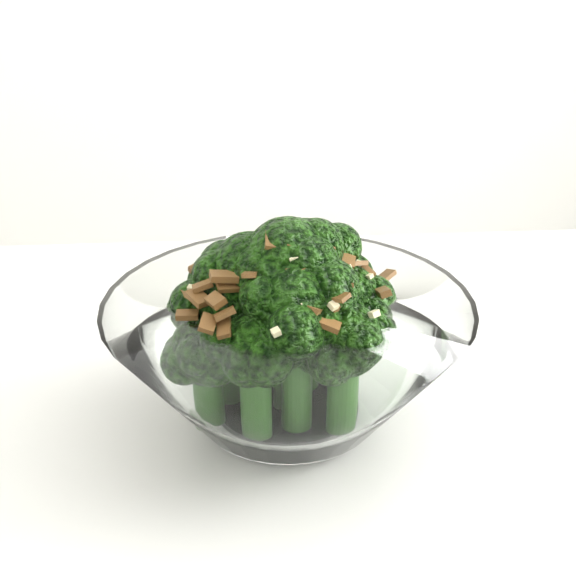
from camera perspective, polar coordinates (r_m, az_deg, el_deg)
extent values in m
cylinder|color=white|center=(0.56, 0.00, -8.24)|extent=(0.09, 0.09, 0.01)
cylinder|color=#235316|center=(0.54, -2.31, -3.89)|extent=(0.02, 0.02, 0.08)
sphere|color=#1D4B0E|center=(0.52, -2.41, 0.94)|extent=(0.05, 0.05, 0.05)
cylinder|color=#235316|center=(0.55, 3.63, -4.58)|extent=(0.02, 0.02, 0.06)
sphere|color=#1D4B0E|center=(0.53, 3.75, -0.82)|extent=(0.04, 0.04, 0.04)
cylinder|color=#235316|center=(0.56, 1.11, -2.87)|extent=(0.02, 0.02, 0.08)
sphere|color=#1D4B0E|center=(0.53, 1.15, 1.98)|extent=(0.05, 0.05, 0.05)
cylinder|color=#235316|center=(0.51, -2.08, -7.38)|extent=(0.02, 0.02, 0.05)
sphere|color=#1D4B0E|center=(0.50, -2.15, -3.92)|extent=(0.04, 0.04, 0.04)
cylinder|color=#235316|center=(0.58, -0.43, -3.25)|extent=(0.02, 0.02, 0.04)
sphere|color=#1D4B0E|center=(0.57, -0.44, -0.42)|extent=(0.04, 0.04, 0.04)
cylinder|color=#235316|center=(0.53, 0.00, -3.73)|extent=(0.02, 0.02, 0.09)
sphere|color=#1D4B0E|center=(0.51, 0.00, 1.75)|extent=(0.05, 0.05, 0.05)
cylinder|color=#235316|center=(0.52, 0.57, -5.73)|extent=(0.02, 0.02, 0.07)
sphere|color=#1D4B0E|center=(0.49, 0.60, -1.00)|extent=(0.05, 0.05, 0.05)
cylinder|color=#235316|center=(0.53, -5.16, -6.93)|extent=(0.02, 0.02, 0.04)
sphere|color=#1D4B0E|center=(0.52, -5.29, -4.06)|extent=(0.04, 0.04, 0.04)
cylinder|color=#235316|center=(0.55, -3.94, -4.69)|extent=(0.02, 0.02, 0.06)
sphere|color=#1D4B0E|center=(0.53, -4.07, -1.04)|extent=(0.05, 0.05, 0.05)
cylinder|color=#235316|center=(0.58, 3.79, -3.66)|extent=(0.02, 0.02, 0.04)
sphere|color=#1D4B0E|center=(0.57, 3.89, -0.90)|extent=(0.04, 0.04, 0.04)
cylinder|color=#235316|center=(0.52, 3.55, -6.95)|extent=(0.02, 0.02, 0.05)
sphere|color=#1D4B0E|center=(0.50, 3.67, -3.36)|extent=(0.04, 0.04, 0.04)
cube|color=brown|center=(0.51, 6.18, -0.27)|extent=(0.01, 0.01, 0.01)
cube|color=brown|center=(0.47, 2.65, -2.35)|extent=(0.02, 0.01, 0.01)
cube|color=brown|center=(0.50, -1.23, 3.25)|extent=(0.02, 0.01, 0.01)
cube|color=brown|center=(0.50, -5.83, -0.63)|extent=(0.01, 0.02, 0.01)
cube|color=brown|center=(0.54, 6.31, 0.74)|extent=(0.02, 0.01, 0.01)
cube|color=brown|center=(0.48, 1.74, -1.36)|extent=(0.01, 0.02, 0.01)
cube|color=brown|center=(0.55, -1.65, 2.82)|extent=(0.02, 0.01, 0.01)
cube|color=brown|center=(0.55, 4.58, 1.48)|extent=(0.01, 0.01, 0.01)
cube|color=brown|center=(0.48, -5.20, -2.29)|extent=(0.01, 0.02, 0.01)
cube|color=brown|center=(0.50, -3.89, 0.15)|extent=(0.01, 0.01, 0.01)
cube|color=brown|center=(0.48, 2.64, -0.90)|extent=(0.02, 0.02, 0.01)
cube|color=brown|center=(0.49, -1.05, 3.10)|extent=(0.01, 0.01, 0.01)
cube|color=brown|center=(0.49, 0.31, 2.88)|extent=(0.01, 0.01, 0.01)
cube|color=brown|center=(0.52, -3.13, 2.90)|extent=(0.01, 0.02, 0.01)
cube|color=brown|center=(0.54, -1.93, 3.21)|extent=(0.02, 0.01, 0.01)
cube|color=brown|center=(0.52, -0.56, 3.64)|extent=(0.02, 0.01, 0.01)
cube|color=brown|center=(0.53, -5.60, 1.37)|extent=(0.02, 0.02, 0.01)
cube|color=brown|center=(0.48, 0.88, -0.54)|extent=(0.02, 0.01, 0.01)
cube|color=brown|center=(0.50, 2.27, 2.29)|extent=(0.02, 0.01, 0.00)
cube|color=brown|center=(0.49, -4.15, 0.75)|extent=(0.02, 0.01, 0.01)
cube|color=brown|center=(0.49, -2.39, 0.94)|extent=(0.01, 0.01, 0.01)
cube|color=brown|center=(0.52, 4.31, 1.60)|extent=(0.02, 0.01, 0.01)
cube|color=brown|center=(0.54, -4.97, 1.22)|extent=(0.02, 0.01, 0.01)
cube|color=brown|center=(0.48, -4.11, -1.67)|extent=(0.01, 0.01, 0.01)
cube|color=brown|center=(0.49, -4.70, -0.81)|extent=(0.01, 0.01, 0.01)
cube|color=brown|center=(0.57, 0.91, 2.63)|extent=(0.01, 0.01, 0.01)
cube|color=brown|center=(0.56, 1.61, 2.49)|extent=(0.02, 0.01, 0.01)
cube|color=brown|center=(0.50, -5.54, 0.15)|extent=(0.01, 0.01, 0.01)
cube|color=brown|center=(0.53, 5.05, 1.07)|extent=(0.01, 0.01, 0.01)
cube|color=brown|center=(0.54, 0.05, 3.28)|extent=(0.02, 0.02, 0.01)
cube|color=brown|center=(0.53, 0.78, 3.67)|extent=(0.02, 0.01, 0.01)
cube|color=brown|center=(0.49, 3.74, 0.28)|extent=(0.01, 0.01, 0.01)
cube|color=brown|center=(0.48, 3.17, -0.55)|extent=(0.01, 0.02, 0.01)
cube|color=brown|center=(0.57, 2.33, 2.07)|extent=(0.01, 0.02, 0.01)
cube|color=brown|center=(0.48, -4.16, -2.55)|extent=(0.01, 0.02, 0.01)
cube|color=brown|center=(0.49, 0.47, 1.22)|extent=(0.01, 0.01, 0.01)
cube|color=brown|center=(0.53, -4.41, 1.56)|extent=(0.02, 0.01, 0.01)
cube|color=brown|center=(0.51, 0.04, 3.94)|extent=(0.01, 0.02, 0.01)
cube|color=brown|center=(0.48, 0.44, 1.03)|extent=(0.01, 0.01, 0.01)
cube|color=brown|center=(0.55, -1.71, 2.50)|extent=(0.01, 0.02, 0.01)
cube|color=brown|center=(0.54, -2.91, 2.54)|extent=(0.02, 0.01, 0.01)
cube|color=brown|center=(0.51, -6.32, -0.47)|extent=(0.01, 0.02, 0.01)
cube|color=brown|center=(0.50, -6.53, -1.73)|extent=(0.01, 0.01, 0.00)
cube|color=brown|center=(0.52, 3.89, 1.70)|extent=(0.01, 0.01, 0.01)
cube|color=beige|center=(0.55, -4.36, 1.79)|extent=(0.01, 0.01, 0.00)
cube|color=beige|center=(0.55, -3.48, 2.50)|extent=(0.00, 0.00, 0.00)
cube|color=beige|center=(0.51, -0.16, 4.30)|extent=(0.00, 0.01, 0.00)
cube|color=beige|center=(0.56, -0.95, 2.86)|extent=(0.01, 0.01, 0.00)
cube|color=beige|center=(0.50, 3.92, 1.33)|extent=(0.01, 0.01, 0.01)
cube|color=beige|center=(0.53, 1.14, 3.51)|extent=(0.00, 0.00, 0.00)
cube|color=beige|center=(0.47, 0.33, -1.26)|extent=(0.01, 0.01, 0.01)
cube|color=beige|center=(0.52, 5.31, 0.76)|extent=(0.00, 0.00, 0.00)
cube|color=beige|center=(0.48, 2.96, -1.13)|extent=(0.01, 0.01, 0.01)
cube|color=beige|center=(0.49, 5.59, -1.68)|extent=(0.01, 0.01, 0.01)
cube|color=beige|center=(0.49, 1.51, 0.91)|extent=(0.01, 0.01, 0.00)
cube|color=beige|center=(0.47, 0.89, -1.04)|extent=(0.01, 0.01, 0.01)
cube|color=beige|center=(0.48, 0.41, 1.92)|extent=(0.01, 0.01, 0.01)
cube|color=beige|center=(0.46, -0.78, -2.86)|extent=(0.01, 0.01, 0.00)
cube|color=beige|center=(0.55, 0.21, 3.05)|extent=(0.01, 0.01, 0.01)
cube|color=beige|center=(0.51, -5.92, -0.23)|extent=(0.01, 0.01, 0.01)
cube|color=beige|center=(0.51, -6.31, 0.02)|extent=(0.00, 0.01, 0.00)
cube|color=beige|center=(0.56, 3.55, 2.23)|extent=(0.00, 0.00, 0.00)
cube|color=beige|center=(0.52, -3.79, 1.97)|extent=(0.00, 0.00, 0.00)
cube|color=beige|center=(0.51, -1.20, 3.82)|extent=(0.01, 0.01, 0.00)
cube|color=beige|center=(0.53, 4.58, 1.62)|extent=(0.00, 0.00, 0.00)
cube|color=beige|center=(0.53, 4.14, 2.25)|extent=(0.00, 0.00, 0.00)
cube|color=beige|center=(0.54, 2.45, 2.69)|extent=(0.00, 0.00, 0.00)
cube|color=beige|center=(0.52, -3.42, 2.37)|extent=(0.00, 0.00, 0.00)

